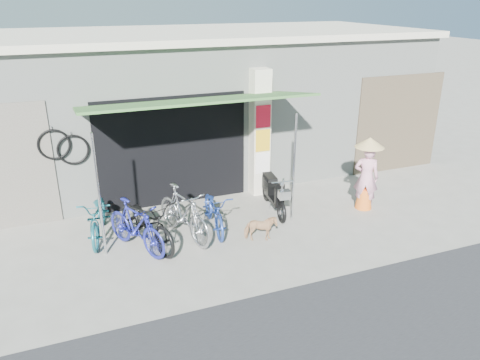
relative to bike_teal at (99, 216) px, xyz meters
name	(u,v)px	position (x,y,z in m)	size (l,w,h in m)	color
ground	(268,244)	(3.01, -1.47, -0.46)	(80.00, 80.00, 0.00)	gray
bicycle_shop	(193,100)	(3.01, 3.62, 1.38)	(12.30, 5.30, 3.66)	#AAB0A7
shop_pillar	(259,133)	(3.86, 0.97, 1.04)	(0.42, 0.44, 3.00)	beige
awning	(196,103)	(2.11, 0.15, 2.06)	(4.60, 1.88, 2.72)	#335E2A
neighbour_right	(398,124)	(8.01, 1.12, 0.84)	(2.60, 0.06, 2.60)	brown
bike_teal	(99,216)	(0.00, 0.00, 0.00)	(0.61, 1.74, 0.91)	#165B66
bike_blue	(136,226)	(0.60, -0.77, 0.04)	(0.47, 1.66, 1.00)	navy
bike_black	(147,222)	(0.83, -0.66, 0.04)	(0.66, 1.89, 0.99)	black
bike_silver	(183,213)	(1.56, -0.62, 0.08)	(0.50, 1.79, 1.07)	#AAAAAE
bike_navy	(214,210)	(2.24, -0.50, -0.03)	(0.57, 1.62, 0.85)	navy
street_dog	(260,228)	(2.92, -1.30, -0.19)	(0.29, 0.64, 0.54)	#997E51
moped	(273,193)	(3.75, -0.11, -0.03)	(0.51, 1.65, 0.94)	black
nun	(367,174)	(5.72, -0.75, 0.38)	(0.65, 0.64, 1.67)	#CE8BA2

